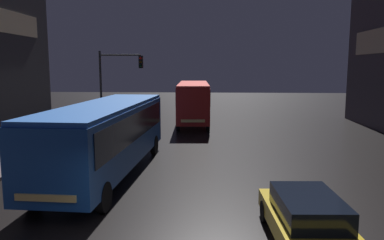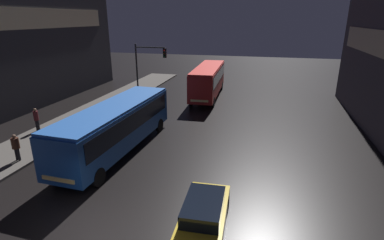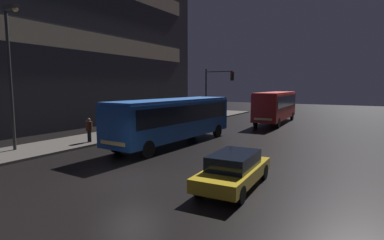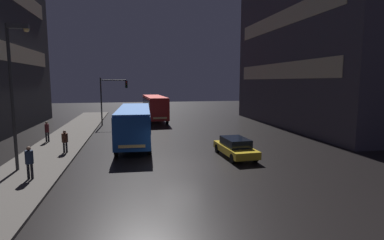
{
  "view_description": "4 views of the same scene",
  "coord_description": "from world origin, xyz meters",
  "px_view_note": "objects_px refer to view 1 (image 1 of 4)",
  "views": [
    {
      "loc": [
        1.66,
        -7.96,
        4.63
      ],
      "look_at": [
        0.63,
        10.18,
        2.04
      ],
      "focal_mm": 35.0,
      "sensor_mm": 36.0,
      "label": 1
    },
    {
      "loc": [
        6.17,
        -8.6,
        8.23
      ],
      "look_at": [
        1.43,
        10.11,
        1.61
      ],
      "focal_mm": 28.0,
      "sensor_mm": 36.0,
      "label": 2
    },
    {
      "loc": [
        8.55,
        -9.38,
        3.98
      ],
      "look_at": [
        -0.82,
        6.46,
        1.88
      ],
      "focal_mm": 28.0,
      "sensor_mm": 36.0,
      "label": 3
    },
    {
      "loc": [
        -2.95,
        -18.37,
        5.33
      ],
      "look_at": [
        2.1,
        6.92,
        1.99
      ],
      "focal_mm": 28.0,
      "sensor_mm": 36.0,
      "label": 4
    }
  ],
  "objects_px": {
    "bus_near": "(107,132)",
    "car_taxi": "(308,220)",
    "traffic_light_main": "(116,76)",
    "bus_far": "(193,99)"
  },
  "relations": [
    {
      "from": "bus_near",
      "to": "car_taxi",
      "type": "height_order",
      "value": "bus_near"
    },
    {
      "from": "bus_near",
      "to": "bus_far",
      "type": "xyz_separation_m",
      "value": [
        2.86,
        15.15,
        0.14
      ]
    },
    {
      "from": "bus_near",
      "to": "traffic_light_main",
      "type": "distance_m",
      "value": 12.31
    },
    {
      "from": "car_taxi",
      "to": "traffic_light_main",
      "type": "bearing_deg",
      "value": -64.54
    },
    {
      "from": "bus_far",
      "to": "bus_near",
      "type": "bearing_deg",
      "value": 76.61
    },
    {
      "from": "car_taxi",
      "to": "bus_near",
      "type": "bearing_deg",
      "value": -43.85
    },
    {
      "from": "car_taxi",
      "to": "traffic_light_main",
      "type": "relative_size",
      "value": 0.79
    },
    {
      "from": "car_taxi",
      "to": "traffic_light_main",
      "type": "distance_m",
      "value": 20.57
    },
    {
      "from": "traffic_light_main",
      "to": "bus_near",
      "type": "bearing_deg",
      "value": -77.32
    },
    {
      "from": "bus_far",
      "to": "traffic_light_main",
      "type": "distance_m",
      "value": 6.71
    }
  ]
}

